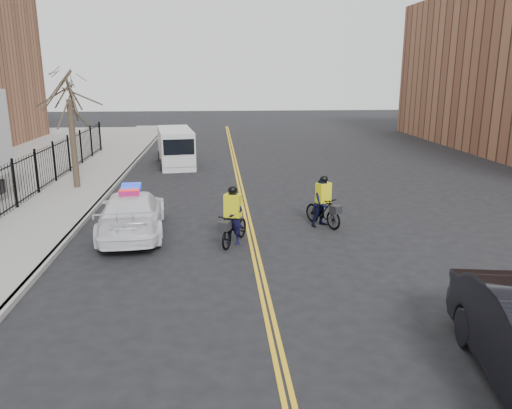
{
  "coord_description": "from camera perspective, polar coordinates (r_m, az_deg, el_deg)",
  "views": [
    {
      "loc": [
        -1.11,
        -13.23,
        5.29
      ],
      "look_at": [
        0.09,
        1.81,
        1.3
      ],
      "focal_mm": 35.0,
      "sensor_mm": 36.0,
      "label": 1
    }
  ],
  "objects": [
    {
      "name": "cyclist_near",
      "position": [
        15.83,
        -2.66,
        -2.21
      ],
      "size": [
        1.41,
        2.04,
        1.9
      ],
      "rotation": [
        0.0,
        0.0,
        -0.42
      ],
      "color": "black",
      "rests_on": "ground"
    },
    {
      "name": "center_line_right",
      "position": [
        21.91,
        -1.32,
        0.85
      ],
      "size": [
        0.1,
        60.0,
        0.01
      ],
      "primitive_type": "cube",
      "color": "gold",
      "rests_on": "ground"
    },
    {
      "name": "iron_fence",
      "position": [
        23.05,
        -24.53,
        2.74
      ],
      "size": [
        0.12,
        28.0,
        2.0
      ],
      "primitive_type": null,
      "color": "black",
      "rests_on": "ground"
    },
    {
      "name": "curb",
      "position": [
        22.4,
        -17.05,
        0.69
      ],
      "size": [
        0.2,
        60.0,
        0.15
      ],
      "primitive_type": "cube",
      "color": "gray",
      "rests_on": "ground"
    },
    {
      "name": "police_cruiser",
      "position": [
        17.24,
        -13.99,
        -0.92
      ],
      "size": [
        2.48,
        5.23,
        1.63
      ],
      "rotation": [
        0.0,
        0.0,
        3.23
      ],
      "color": "white",
      "rests_on": "ground"
    },
    {
      "name": "ground",
      "position": [
        14.29,
        0.21,
        -6.91
      ],
      "size": [
        120.0,
        120.0,
        0.0
      ],
      "primitive_type": "plane",
      "color": "black",
      "rests_on": "ground"
    },
    {
      "name": "street_tree",
      "position": [
        24.18,
        -20.44,
        9.74
      ],
      "size": [
        3.2,
        3.2,
        4.8
      ],
      "color": "#3B2F23",
      "rests_on": "sidewalk"
    },
    {
      "name": "cyclist_far",
      "position": [
        17.76,
        7.67,
        -0.21
      ],
      "size": [
        1.34,
        1.84,
        1.84
      ],
      "rotation": [
        0.0,
        0.0,
        0.51
      ],
      "color": "black",
      "rests_on": "ground"
    },
    {
      "name": "cargo_van",
      "position": [
        29.73,
        -9.15,
        6.4
      ],
      "size": [
        2.55,
        5.26,
        2.12
      ],
      "rotation": [
        0.0,
        0.0,
        0.15
      ],
      "color": "silver",
      "rests_on": "ground"
    },
    {
      "name": "sidewalk",
      "position": [
        22.77,
        -20.74,
        0.6
      ],
      "size": [
        3.0,
        60.0,
        0.15
      ],
      "primitive_type": "cube",
      "color": "gray",
      "rests_on": "ground"
    },
    {
      "name": "center_line_left",
      "position": [
        21.9,
        -1.74,
        0.85
      ],
      "size": [
        0.1,
        60.0,
        0.01
      ],
      "primitive_type": "cube",
      "color": "gold",
      "rests_on": "ground"
    }
  ]
}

